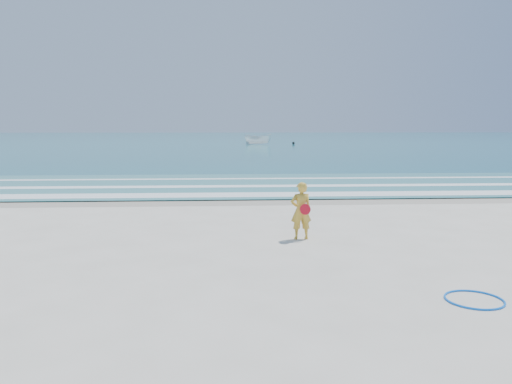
{
  "coord_description": "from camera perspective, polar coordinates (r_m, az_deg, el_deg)",
  "views": [
    {
      "loc": [
        -0.2,
        -9.86,
        2.85
      ],
      "look_at": [
        0.6,
        4.0,
        1.0
      ],
      "focal_mm": 35.0,
      "sensor_mm": 36.0,
      "label": 1
    }
  ],
  "objects": [
    {
      "name": "wet_sand",
      "position": [
        19.08,
        -2.68,
        -1.01
      ],
      "size": [
        400.0,
        2.4,
        0.0
      ],
      "primitive_type": "cube",
      "color": "#B2A893",
      "rests_on": "ground"
    },
    {
      "name": "foam_far",
      "position": [
        26.51,
        -2.87,
        1.52
      ],
      "size": [
        400.0,
        0.6,
        0.01
      ],
      "primitive_type": "cube",
      "color": "white",
      "rests_on": "shallow"
    },
    {
      "name": "hoop",
      "position": [
        9.11,
        23.67,
        -11.19
      ],
      "size": [
        0.96,
        0.96,
        0.03
      ],
      "primitive_type": "torus",
      "rotation": [
        0.0,
        0.0,
        0.01
      ],
      "color": "blue",
      "rests_on": "ground"
    },
    {
      "name": "woman",
      "position": [
        12.6,
        5.16,
        -2.14
      ],
      "size": [
        0.55,
        0.41,
        1.45
      ],
      "color": "gold",
      "rests_on": "ground"
    },
    {
      "name": "boat",
      "position": [
        75.68,
        0.23,
        6.06
      ],
      "size": [
        4.34,
        2.23,
        1.6
      ],
      "primitive_type": "imported",
      "rotation": [
        0.0,
        0.0,
        1.4
      ],
      "color": "white",
      "rests_on": "ocean"
    },
    {
      "name": "buoy",
      "position": [
        76.15,
        4.3,
        5.6
      ],
      "size": [
        0.41,
        0.41,
        0.41
      ],
      "primitive_type": "sphere",
      "color": "black",
      "rests_on": "ocean"
    },
    {
      "name": "ocean",
      "position": [
        114.9,
        -3.24,
        6.16
      ],
      "size": [
        400.0,
        190.0,
        0.04
      ],
      "primitive_type": "cube",
      "color": "#19727F",
      "rests_on": "ground"
    },
    {
      "name": "foam_near",
      "position": [
        20.36,
        -2.73,
        -0.32
      ],
      "size": [
        400.0,
        1.4,
        0.01
      ],
      "primitive_type": "cube",
      "color": "white",
      "rests_on": "shallow"
    },
    {
      "name": "foam_mid",
      "position": [
        23.23,
        -2.8,
        0.66
      ],
      "size": [
        400.0,
        0.9,
        0.01
      ],
      "primitive_type": "cube",
      "color": "white",
      "rests_on": "shallow"
    },
    {
      "name": "ground",
      "position": [
        10.27,
        -2.1,
        -8.53
      ],
      "size": [
        400.0,
        400.0,
        0.0
      ],
      "primitive_type": "plane",
      "color": "silver",
      "rests_on": "ground"
    },
    {
      "name": "shallow",
      "position": [
        24.03,
        -2.82,
        0.87
      ],
      "size": [
        400.0,
        10.0,
        0.01
      ],
      "primitive_type": "cube",
      "color": "#59B7AD",
      "rests_on": "ocean"
    }
  ]
}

